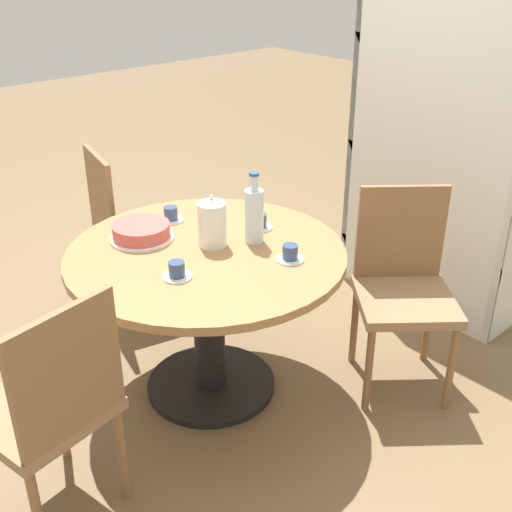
% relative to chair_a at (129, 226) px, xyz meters
% --- Properties ---
extents(ground_plane, '(14.00, 14.00, 0.00)m').
position_rel_chair_a_xyz_m(ground_plane, '(0.86, -0.14, -0.49)').
color(ground_plane, brown).
extents(dining_table, '(1.18, 1.18, 0.71)m').
position_rel_chair_a_xyz_m(dining_table, '(0.86, -0.14, 0.04)').
color(dining_table, black).
rests_on(dining_table, ground_plane).
extents(chair_a, '(0.51, 0.51, 0.92)m').
position_rel_chair_a_xyz_m(chair_a, '(0.00, 0.00, 0.00)').
color(chair_a, olive).
rests_on(chair_a, ground_plane).
extents(chair_b, '(0.49, 0.49, 0.92)m').
position_rel_chair_a_xyz_m(chair_b, '(1.09, -0.98, 0.00)').
color(chair_b, olive).
rests_on(chair_b, ground_plane).
extents(chair_c, '(0.59, 0.59, 0.92)m').
position_rel_chair_a_xyz_m(chair_c, '(1.38, 0.57, 0.00)').
color(chair_c, olive).
rests_on(chair_c, ground_plane).
extents(bookshelf, '(1.01, 0.28, 1.73)m').
position_rel_chair_a_xyz_m(bookshelf, '(1.05, 1.25, 0.33)').
color(bookshelf, silver).
rests_on(bookshelf, ground_plane).
extents(coffee_pot, '(0.12, 0.12, 0.23)m').
position_rel_chair_a_xyz_m(coffee_pot, '(0.84, -0.09, 0.32)').
color(coffee_pot, white).
rests_on(coffee_pot, dining_table).
extents(water_bottle, '(0.08, 0.08, 0.31)m').
position_rel_chair_a_xyz_m(water_bottle, '(0.93, 0.07, 0.34)').
color(water_bottle, silver).
rests_on(water_bottle, dining_table).
extents(cake_main, '(0.28, 0.28, 0.07)m').
position_rel_chair_a_xyz_m(cake_main, '(0.59, -0.28, 0.25)').
color(cake_main, white).
rests_on(cake_main, dining_table).
extents(cup_a, '(0.12, 0.12, 0.07)m').
position_rel_chair_a_xyz_m(cup_a, '(0.98, -0.37, 0.24)').
color(cup_a, silver).
rests_on(cup_a, dining_table).
extents(cup_b, '(0.12, 0.12, 0.07)m').
position_rel_chair_a_xyz_m(cup_b, '(1.16, 0.06, 0.24)').
color(cup_b, silver).
rests_on(cup_b, dining_table).
extents(cup_c, '(0.12, 0.12, 0.07)m').
position_rel_chair_a_xyz_m(cup_c, '(0.85, 0.18, 0.24)').
color(cup_c, silver).
rests_on(cup_c, dining_table).
extents(cup_d, '(0.12, 0.12, 0.07)m').
position_rel_chair_a_xyz_m(cup_d, '(0.51, -0.07, 0.24)').
color(cup_d, silver).
rests_on(cup_d, dining_table).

